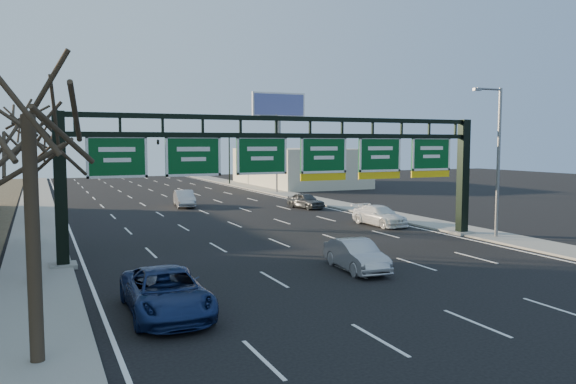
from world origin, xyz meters
name	(u,v)px	position (x,y,z in m)	size (l,w,h in m)	color
ground	(373,281)	(0.00, 0.00, 0.00)	(160.00, 160.00, 0.00)	black
sidewalk_left	(37,231)	(-12.80, 20.00, 0.06)	(3.00, 120.00, 0.12)	gray
sidewalk_right	(373,212)	(12.80, 20.00, 0.06)	(3.00, 120.00, 0.12)	gray
lane_markings	(226,221)	(0.00, 20.00, 0.01)	(21.60, 120.00, 0.01)	white
sign_gantry	(296,164)	(0.16, 8.00, 4.63)	(24.60, 1.20, 7.20)	black
building_right_distant	(298,167)	(20.00, 50.00, 2.50)	(12.00, 20.00, 5.00)	beige
tree_near	(26,73)	(-12.80, -4.00, 7.48)	(3.60, 3.60, 8.86)	black
tree_gantry	(30,108)	(-12.80, 5.00, 7.11)	(3.60, 3.60, 8.48)	black
tree_mid	(31,105)	(-12.80, 15.00, 7.85)	(3.60, 3.60, 9.24)	black
tree_far	(33,119)	(-12.80, 25.00, 7.48)	(3.60, 3.60, 8.86)	black
streetlight_near	(497,154)	(12.47, 6.00, 5.08)	(2.15, 0.22, 9.00)	slate
streetlight_far	(276,149)	(12.47, 40.00, 5.08)	(2.15, 0.22, 9.00)	slate
billboard_right	(279,116)	(15.00, 44.98, 9.06)	(7.00, 0.50, 12.00)	slate
traffic_signal_mast	(186,145)	(5.69, 55.00, 5.50)	(10.16, 0.54, 7.00)	black
car_blue_suv	(166,292)	(-8.83, -1.00, 0.76)	(2.52, 5.46, 1.52)	navy
car_silver_sedan	(356,255)	(0.40, 2.04, 0.70)	(1.48, 4.23, 1.39)	#A3A4A8
car_white_wagon	(380,216)	(9.17, 13.46, 0.68)	(1.91, 4.71, 1.37)	white
car_grey_far	(306,201)	(8.94, 24.86, 0.68)	(1.61, 4.00, 1.36)	#424547
car_silver_distant	(184,199)	(-0.56, 30.43, 0.74)	(1.57, 4.49, 1.48)	#A7A7AB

